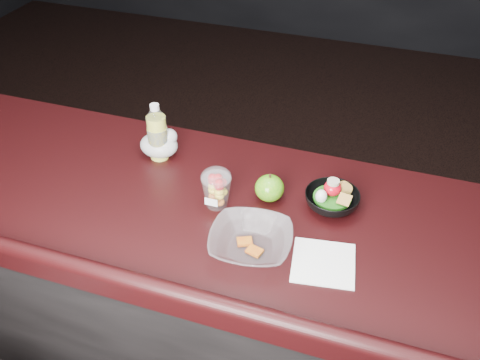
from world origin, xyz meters
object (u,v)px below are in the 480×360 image
at_px(lemonade_bottle, 158,136).
at_px(snack_bowl, 332,199).
at_px(takeout_bowl, 251,242).
at_px(fruit_cup, 216,187).
at_px(green_apple, 270,188).

distance_m(lemonade_bottle, snack_bowl, 0.59).
bearing_deg(takeout_bowl, lemonade_bottle, 143.17).
bearing_deg(lemonade_bottle, fruit_cup, -32.36).
bearing_deg(green_apple, snack_bowl, 7.18).
relative_size(fruit_cup, snack_bowl, 0.62).
bearing_deg(green_apple, lemonade_bottle, 167.08).
bearing_deg(snack_bowl, takeout_bowl, -125.02).
relative_size(fruit_cup, takeout_bowl, 0.51).
xyz_separation_m(lemonade_bottle, takeout_bowl, (0.41, -0.31, -0.06)).
distance_m(fruit_cup, snack_bowl, 0.33).
height_order(green_apple, takeout_bowl, green_apple).
bearing_deg(takeout_bowl, fruit_cup, 136.40).
distance_m(lemonade_bottle, takeout_bowl, 0.52).
relative_size(snack_bowl, takeout_bowl, 0.83).
relative_size(green_apple, snack_bowl, 0.44).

